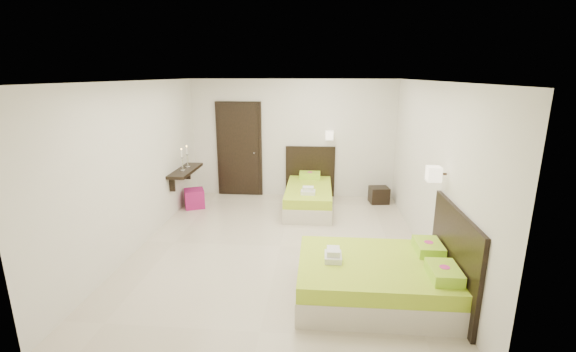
# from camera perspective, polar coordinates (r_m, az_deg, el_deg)

# --- Properties ---
(floor) EXTENTS (5.50, 5.50, 0.00)m
(floor) POSITION_cam_1_polar(r_m,az_deg,el_deg) (6.33, -1.15, -10.36)
(floor) COLOR beige
(floor) RESTS_ON ground
(bed_single) EXTENTS (1.10, 1.83, 1.51)m
(bed_single) POSITION_cam_1_polar(r_m,az_deg,el_deg) (7.98, 3.12, -2.80)
(bed_single) COLOR beige
(bed_single) RESTS_ON ground
(bed_double) EXTENTS (1.88, 1.60, 1.55)m
(bed_double) POSITION_cam_1_polar(r_m,az_deg,el_deg) (5.02, 13.64, -14.35)
(bed_double) COLOR beige
(bed_double) RESTS_ON ground
(nightstand) EXTENTS (0.43, 0.40, 0.35)m
(nightstand) POSITION_cam_1_polar(r_m,az_deg,el_deg) (8.53, 13.31, -2.75)
(nightstand) COLOR black
(nightstand) RESTS_ON ground
(ottoman) EXTENTS (0.50, 0.50, 0.38)m
(ottoman) POSITION_cam_1_polar(r_m,az_deg,el_deg) (8.25, -13.70, -3.24)
(ottoman) COLOR #871250
(ottoman) RESTS_ON ground
(door) EXTENTS (1.02, 0.15, 2.14)m
(door) POSITION_cam_1_polar(r_m,az_deg,el_deg) (8.74, -7.22, 3.89)
(door) COLOR black
(door) RESTS_ON ground
(console_shelf) EXTENTS (0.35, 1.20, 0.78)m
(console_shelf) POSITION_cam_1_polar(r_m,az_deg,el_deg) (8.00, -15.00, 0.75)
(console_shelf) COLOR black
(console_shelf) RESTS_ON ground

